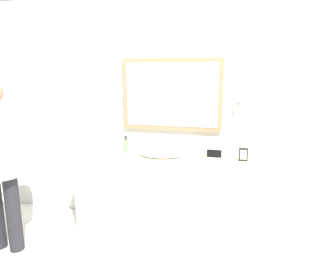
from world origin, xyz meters
name	(u,v)px	position (x,y,z in m)	size (l,w,h in m)	color
ground_plane	(164,246)	(0.00, 0.00, 0.00)	(14.00, 14.00, 0.00)	silver
wall_back	(177,113)	(0.00, 0.59, 1.28)	(8.00, 0.18, 2.55)	silver
vanity_counter	(171,194)	(0.00, 0.29, 0.44)	(2.05, 0.55, 0.88)	white
sink_basin	(161,153)	(-0.10, 0.27, 0.89)	(0.45, 0.38, 0.17)	white
soap_bottle	(126,146)	(-0.49, 0.28, 0.95)	(0.06, 0.06, 0.19)	#709966
appliance_box	(215,152)	(0.45, 0.31, 0.93)	(0.20, 0.13, 0.12)	#BCBCC1
picture_frame	(243,155)	(0.73, 0.25, 0.94)	(0.09, 0.01, 0.13)	black
hand_towel_near_sink	(110,152)	(-0.64, 0.18, 0.90)	(0.19, 0.13, 0.05)	#A8B7C6
metal_tray	(237,156)	(0.68, 0.41, 0.88)	(0.19, 0.12, 0.01)	#ADADB2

